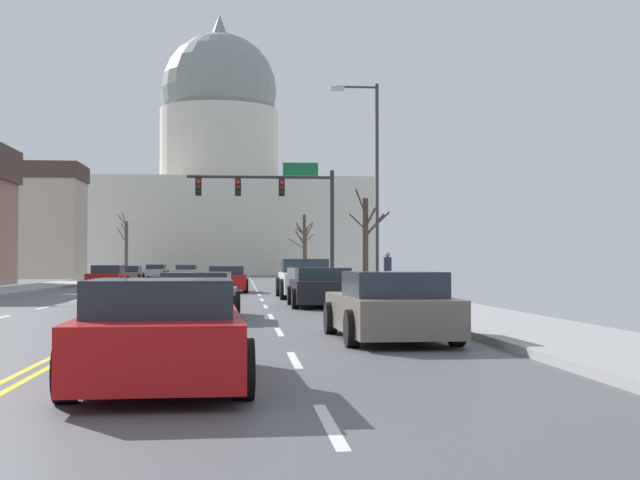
% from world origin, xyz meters
% --- Properties ---
extents(ground, '(20.00, 180.00, 0.20)m').
position_xyz_m(ground, '(0.00, -0.00, 0.02)').
color(ground, '#505055').
extents(signal_gantry, '(7.91, 0.41, 6.67)m').
position_xyz_m(signal_gantry, '(4.76, 15.45, 4.95)').
color(signal_gantry, '#28282D').
rests_on(signal_gantry, ground).
extents(street_lamp_right, '(1.98, 0.24, 8.56)m').
position_xyz_m(street_lamp_right, '(7.97, 3.49, 5.12)').
color(street_lamp_right, '#333338').
rests_on(street_lamp_right, ground).
extents(capitol_building, '(34.98, 19.74, 31.55)m').
position_xyz_m(capitol_building, '(0.00, 75.03, 10.67)').
color(capitol_building, beige).
rests_on(capitol_building, ground).
extents(sedan_near_00, '(2.07, 4.24, 1.25)m').
position_xyz_m(sedan_near_00, '(2.01, 10.81, 0.60)').
color(sedan_near_00, '#B71414').
rests_on(sedan_near_00, ground).
extents(pickup_truck_near_01, '(2.30, 5.78, 1.57)m').
position_xyz_m(pickup_truck_near_01, '(5.33, 3.79, 0.72)').
color(pickup_truck_near_01, silver).
rests_on(pickup_truck_near_01, ground).
extents(sedan_near_02, '(2.12, 4.37, 1.26)m').
position_xyz_m(sedan_near_02, '(5.32, -3.47, 0.59)').
color(sedan_near_02, black).
rests_on(sedan_near_02, ground).
extents(sedan_near_03, '(2.13, 4.70, 1.18)m').
position_xyz_m(sedan_near_03, '(1.63, -9.26, 0.57)').
color(sedan_near_03, '#6B6056').
rests_on(sedan_near_03, ground).
extents(sedan_near_04, '(2.11, 4.65, 1.26)m').
position_xyz_m(sedan_near_04, '(5.44, -15.75, 0.59)').
color(sedan_near_04, '#6B6056').
rests_on(sedan_near_04, ground).
extents(sedan_near_05, '(2.14, 4.52, 1.24)m').
position_xyz_m(sedan_near_05, '(1.80, -21.33, 0.59)').
color(sedan_near_05, '#B71414').
rests_on(sedan_near_05, ground).
extents(sedan_oncoming_00, '(2.07, 4.62, 1.27)m').
position_xyz_m(sedan_oncoming_00, '(-4.96, 19.87, 0.60)').
color(sedan_oncoming_00, '#B71414').
rests_on(sedan_oncoming_00, ground).
extents(sedan_oncoming_01, '(1.95, 4.69, 1.19)m').
position_xyz_m(sedan_oncoming_01, '(-5.24, 31.51, 0.56)').
color(sedan_oncoming_01, '#6B6056').
rests_on(sedan_oncoming_01, ground).
extents(sedan_oncoming_02, '(2.16, 4.51, 1.22)m').
position_xyz_m(sedan_oncoming_02, '(-1.87, 42.50, 0.58)').
color(sedan_oncoming_02, '#9EA3A8').
rests_on(sedan_oncoming_02, ground).
extents(sedan_oncoming_03, '(2.22, 4.75, 1.23)m').
position_xyz_m(sedan_oncoming_03, '(-5.41, 53.32, 0.57)').
color(sedan_oncoming_03, '#9EA3A8').
rests_on(sedan_oncoming_03, ground).
extents(flank_building_01, '(9.07, 6.57, 10.16)m').
position_xyz_m(flank_building_01, '(-15.90, 48.30, 5.13)').
color(flank_building_01, '#B2A38E').
rests_on(flank_building_01, ground).
extents(bare_tree_00, '(1.69, 1.23, 5.61)m').
position_xyz_m(bare_tree_00, '(8.35, 47.30, 3.11)').
color(bare_tree_00, '#423328').
rests_on(bare_tree_00, ground).
extents(bare_tree_01, '(0.92, 2.70, 6.07)m').
position_xyz_m(bare_tree_01, '(-8.18, 52.80, 2.96)').
color(bare_tree_01, brown).
rests_on(bare_tree_01, ground).
extents(bare_tree_02, '(2.24, 1.89, 4.45)m').
position_xyz_m(bare_tree_02, '(8.04, 42.04, 2.50)').
color(bare_tree_02, '#4C3D2D').
rests_on(bare_tree_02, ground).
extents(bare_tree_04, '(2.00, 1.27, 4.67)m').
position_xyz_m(bare_tree_04, '(8.51, 8.81, 2.47)').
color(bare_tree_04, '#423328').
rests_on(bare_tree_04, ground).
extents(pedestrian_00, '(0.35, 0.34, 1.74)m').
position_xyz_m(pedestrian_00, '(8.96, 5.50, 1.10)').
color(pedestrian_00, '#33333D').
rests_on(pedestrian_00, ground).
extents(bicycle_parked, '(0.12, 1.77, 0.85)m').
position_xyz_m(bicycle_parked, '(8.30, 2.54, 0.49)').
color(bicycle_parked, black).
rests_on(bicycle_parked, ground).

